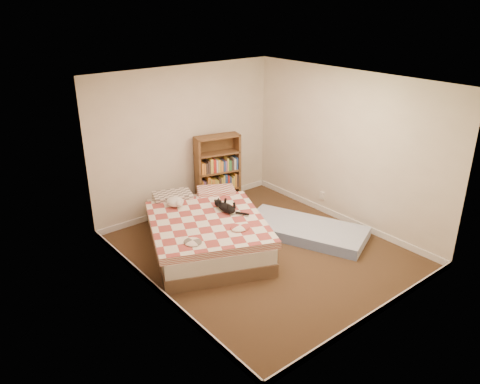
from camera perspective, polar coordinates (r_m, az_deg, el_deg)
room at (r=6.51m, az=2.93°, el=1.92°), size 3.51×4.01×2.51m
bed at (r=7.07m, az=-4.38°, el=-4.64°), size 2.26×2.61×0.58m
bookshelf at (r=8.31m, az=-2.80°, el=1.54°), size 0.85×0.45×1.31m
floor_mattress at (r=7.51m, az=7.93°, el=-4.61°), size 1.53×2.07×0.17m
black_cat at (r=7.02m, az=-1.79°, el=-1.84°), size 0.20×0.62×0.14m
white_dog at (r=7.25m, az=-7.82°, el=-1.18°), size 0.39×0.39×0.14m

